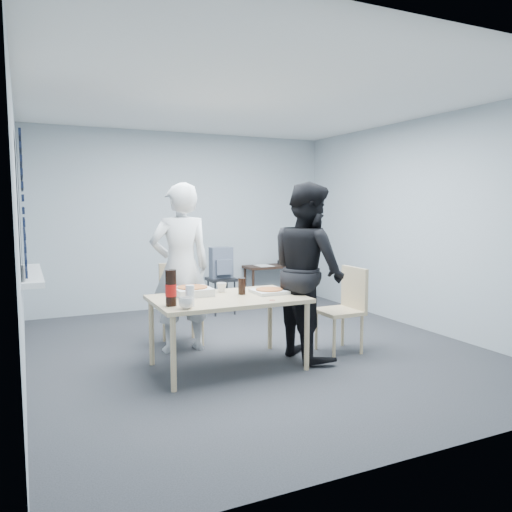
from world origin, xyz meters
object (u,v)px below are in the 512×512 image
person_white (181,268)px  side_table (272,270)px  chair_far (180,297)px  stool (221,285)px  dining_table (228,303)px  soda_bottle (171,288)px  mug_a (186,303)px  mug_b (222,287)px  backpack (221,263)px  chair_right (346,303)px  person_black (308,270)px

person_white → side_table: person_white is taller
chair_far → stool: size_ratio=1.73×
dining_table → chair_far: chair_far is taller
side_table → soda_bottle: 3.78m
side_table → person_white: bearing=-136.4°
person_white → side_table: bearing=-136.4°
person_white → side_table: (2.08, 1.98, -0.38)m
chair_far → mug_a: (-0.36, -1.40, 0.22)m
dining_table → side_table: bearing=55.8°
mug_b → soda_bottle: size_ratio=0.32×
dining_table → backpack: 2.35m
dining_table → soda_bottle: soda_bottle is taller
chair_right → stool: 2.31m
person_black → soda_bottle: bearing=96.3°
person_black → stool: person_black is taller
soda_bottle → mug_a: bearing=-64.7°
chair_right → mug_a: bearing=-170.2°
soda_bottle → dining_table: bearing=16.2°
dining_table → side_table: dining_table is taller
mug_b → soda_bottle: 0.78m
person_black → mug_b: (-0.82, 0.28, -0.16)m
chair_right → mug_b: (-1.29, 0.30, 0.22)m
side_table → backpack: 1.18m
mug_a → stool: bearing=63.1°
person_white → backpack: size_ratio=4.08×
chair_far → chair_right: 1.83m
dining_table → chair_far: 1.07m
stool → soda_bottle: size_ratio=1.64×
mug_b → person_white: bearing=122.1°
chair_far → person_black: person_black is taller
backpack → mug_b: size_ratio=4.34×
chair_far → side_table: (1.99, 1.65, -0.01)m
chair_far → backpack: backpack is taller
person_black → backpack: (-0.08, 2.22, -0.16)m
person_black → mug_b: bearing=71.0°
chair_right → mug_b: bearing=166.9°
mug_b → person_black: bearing=-19.0°
person_black → backpack: 2.22m
person_black → mug_a: (-1.38, -0.33, -0.16)m
chair_far → soda_bottle: 1.34m
side_table → dining_table: bearing=-124.2°
backpack → person_white: bearing=-137.1°
dining_table → stool: 2.37m
chair_right → mug_a: (-1.84, -0.32, 0.22)m
dining_table → person_white: (-0.24, 0.73, 0.26)m
chair_far → person_black: 1.52m
backpack → mug_b: backpack is taller
side_table → mug_b: size_ratio=8.75×
person_white → person_black: 1.33m
person_black → side_table: person_black is taller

